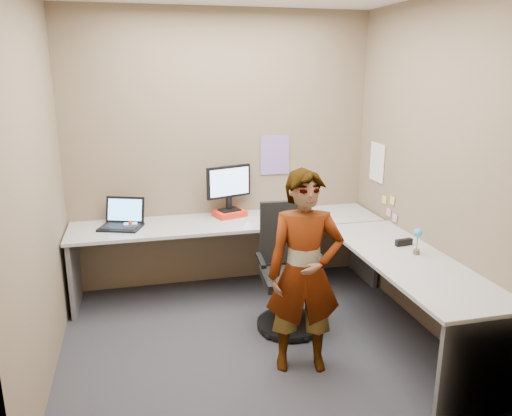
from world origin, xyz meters
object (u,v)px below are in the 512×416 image
object	(u,v)px
office_chair	(288,279)
person	(305,273)
monitor	(229,184)
desk	(290,252)

from	to	relation	value
office_chair	person	bearing A→B (deg)	-92.59
office_chair	person	distance (m)	0.70
monitor	person	bearing A→B (deg)	-99.38
desk	person	xyz separation A→B (m)	(-0.15, -0.82, 0.16)
desk	office_chair	distance (m)	0.27
desk	monitor	world-z (taller)	monitor
monitor	office_chair	size ratio (longest dim) A/B	0.44
desk	office_chair	bearing A→B (deg)	-109.04
person	monitor	bearing A→B (deg)	109.80
monitor	office_chair	world-z (taller)	monitor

